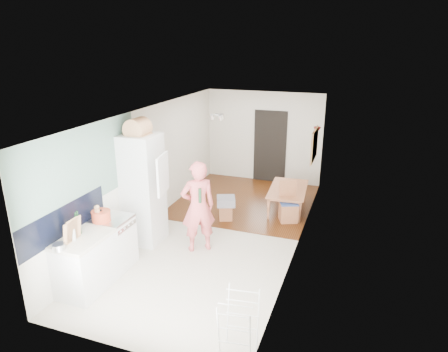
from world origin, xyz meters
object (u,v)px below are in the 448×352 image
Objects in this scene: dining_chair at (289,202)px; drying_rack at (239,325)px; dining_table at (289,201)px; stool at (226,212)px; person at (198,199)px.

dining_chair reaches higher than drying_rack.
dining_table reaches higher than stool.
person reaches higher than drying_rack.
person is 5.54× the size of stool.
dining_chair is 2.39× the size of stool.
drying_rack is at bearing 179.05° from dining_table.
dining_table is at bearing -153.22° from person.
dining_chair is at bearing 16.45° from stool.
person reaches higher than dining_chair.
stool is at bearing 104.32° from drying_rack.
stool is at bearing 126.10° from dining_table.
dining_table is 0.68m from dining_chair.
drying_rack is (0.16, -4.09, -0.03)m from dining_chair.
stool is at bearing 174.06° from dining_chair.
dining_table is at bearing 77.67° from dining_chair.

